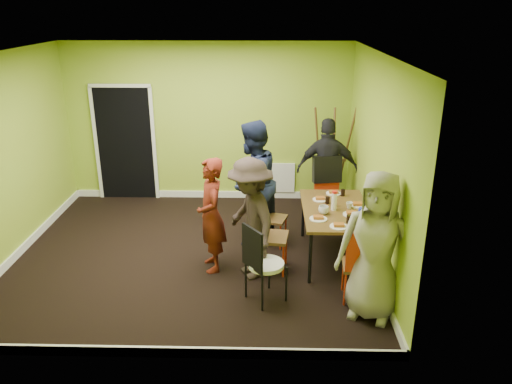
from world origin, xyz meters
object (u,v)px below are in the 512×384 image
Objects in this scene: person_left_far at (252,183)px; person_back_end at (327,169)px; chair_front_end at (361,262)px; dining_table at (336,212)px; chair_bentwood at (261,260)px; orange_bottle at (335,203)px; person_standing at (211,215)px; blue_bottle at (361,214)px; person_front_end at (376,247)px; person_left_near at (250,219)px; chair_back_end at (328,176)px; chair_left_far at (269,213)px; chair_left_near at (265,230)px; thermos at (334,202)px; easel at (332,158)px.

person_left_far reaches higher than person_back_end.
person_back_end is (-0.13, 2.55, 0.30)m from chair_front_end.
chair_bentwood reaches higher than dining_table.
person_standing reaches higher than orange_bottle.
person_front_end is (-0.00, -0.97, 0.03)m from blue_bottle.
person_left_near is (0.01, -1.02, -0.12)m from person_left_far.
chair_front_end reaches higher than blue_bottle.
blue_bottle is 1.85m from person_back_end.
person_front_end reaches higher than chair_back_end.
chair_left_near is at bearing 12.70° from chair_left_far.
chair_bentwood is (-1.03, -2.38, -0.23)m from chair_back_end.
chair_left_near is 1.02m from thermos.
thermos is (-0.06, -1.30, 0.09)m from chair_back_end.
person_front_end is at bearing 43.71° from chair_bentwood.
person_left_near is at bearing 157.59° from chair_bentwood.
person_left_far reaches higher than chair_front_end.
person_standing reaches higher than chair_left_far.
person_standing is (-1.94, 0.07, -0.06)m from blue_bottle.
person_back_end is (1.04, 2.56, 0.29)m from chair_bentwood.
chair_left_far is 4.89× the size of blue_bottle.
person_left_far reaches higher than person_front_end.
chair_bentwood is (-0.04, -0.78, -0.03)m from chair_left_near.
easel is 1.86m from orange_bottle.
chair_back_end is at bearing 89.04° from orange_bottle.
person_left_far reaches higher than chair_left_far.
chair_left_far is 1.49m from blue_bottle.
chair_front_end is 12.79× the size of orange_bottle.
dining_table is 1.71× the size of chair_left_far.
orange_bottle is (0.04, 0.14, -0.08)m from thermos.
chair_front_end is 0.78m from blue_bottle.
chair_left_far is 0.79× the size of chair_back_end.
chair_left_near is at bearing -162.11° from thermos.
chair_bentwood is at bearing -11.33° from person_left_near.
chair_front_end is 2.02m from person_standing.
easel reaches higher than dining_table.
blue_bottle is 1.43m from person_left_near.
person_left_far is (-0.19, 0.86, 0.34)m from chair_left_near.
person_left_far is (-1.32, 1.64, 0.38)m from chair_front_end.
chair_back_end is at bearing 88.90° from dining_table.
dining_table is at bearing 102.43° from chair_bentwood.
person_standing is (-0.76, -0.76, 0.29)m from chair_left_far.
person_left_near is at bearing 55.81° from person_standing.
blue_bottle is (0.27, -0.40, 0.14)m from dining_table.
thermos is 0.13× the size of person_left_far.
dining_table is 1.26m from person_left_near.
thermos is (-0.20, 1.08, 0.33)m from chair_front_end.
dining_table is 0.50m from blue_bottle.
person_back_end is 2.81m from person_front_end.
chair_bentwood is 1.33m from person_front_end.
chair_left_near is at bearing -155.71° from orange_bottle.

